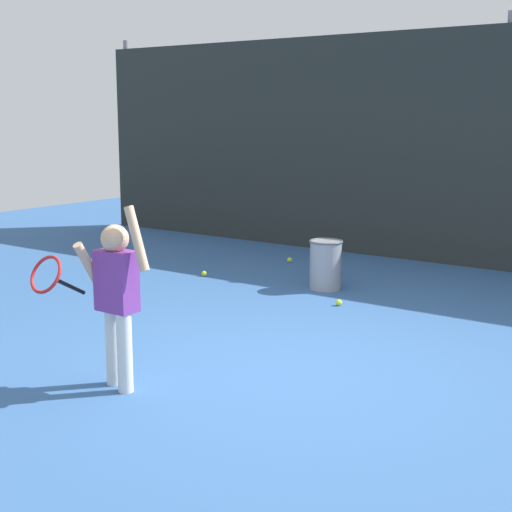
# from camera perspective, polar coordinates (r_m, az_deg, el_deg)

# --- Properties ---
(ground_plane) EXTENTS (20.00, 20.00, 0.00)m
(ground_plane) POSITION_cam_1_polar(r_m,az_deg,el_deg) (5.99, 2.81, -8.53)
(ground_plane) COLOR #335B93
(back_fence_windscreen) EXTENTS (13.45, 0.08, 3.04)m
(back_fence_windscreen) POSITION_cam_1_polar(r_m,az_deg,el_deg) (9.97, 18.04, 7.60)
(back_fence_windscreen) COLOR #282D2B
(back_fence_windscreen) RESTS_ON ground
(fence_post_0) EXTENTS (0.09, 0.09, 3.19)m
(fence_post_0) POSITION_cam_1_polar(r_m,az_deg,el_deg) (13.57, -9.58, 9.00)
(fence_post_0) COLOR slate
(fence_post_0) RESTS_ON ground
(fence_post_1) EXTENTS (0.09, 0.09, 3.19)m
(fence_post_1) POSITION_cam_1_polar(r_m,az_deg,el_deg) (10.02, 18.18, 8.04)
(fence_post_1) COLOR slate
(fence_post_1) RESTS_ON ground
(tennis_player) EXTENTS (0.71, 0.58, 1.35)m
(tennis_player) POSITION_cam_1_polar(r_m,az_deg,el_deg) (5.48, -10.66, -2.62)
(tennis_player) COLOR silver
(tennis_player) RESTS_ON ground
(ball_hopper) EXTENTS (0.38, 0.38, 0.56)m
(ball_hopper) POSITION_cam_1_polar(r_m,az_deg,el_deg) (8.60, 5.27, -0.61)
(ball_hopper) COLOR gray
(ball_hopper) RESTS_ON ground
(tennis_ball_0) EXTENTS (0.07, 0.07, 0.07)m
(tennis_ball_0) POSITION_cam_1_polar(r_m,az_deg,el_deg) (9.30, -3.93, -1.33)
(tennis_ball_0) COLOR #CCE033
(tennis_ball_0) RESTS_ON ground
(tennis_ball_2) EXTENTS (0.07, 0.07, 0.07)m
(tennis_ball_2) POSITION_cam_1_polar(r_m,az_deg,el_deg) (7.93, 6.26, -3.51)
(tennis_ball_2) COLOR #CCE033
(tennis_ball_2) RESTS_ON ground
(tennis_ball_7) EXTENTS (0.07, 0.07, 0.07)m
(tennis_ball_7) POSITION_cam_1_polar(r_m,az_deg,el_deg) (10.15, 2.55, -0.29)
(tennis_ball_7) COLOR #CCE033
(tennis_ball_7) RESTS_ON ground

